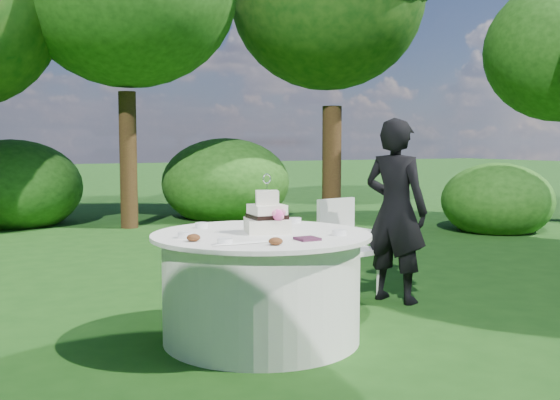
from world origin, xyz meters
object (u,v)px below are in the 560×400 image
at_px(napkins, 307,239).
at_px(cake, 267,217).
at_px(guest, 396,211).
at_px(chair, 345,241).
at_px(table, 261,286).

xyz_separation_m(napkins, cake, (-0.07, 0.45, 0.10)).
height_order(guest, chair, guest).
bearing_deg(guest, cake, 83.16).
xyz_separation_m(napkins, chair, (1.11, 1.25, -0.26)).
bearing_deg(table, napkins, -74.26).
xyz_separation_m(table, chair, (1.24, 0.81, 0.13)).
bearing_deg(chair, guest, -47.09).
xyz_separation_m(guest, cake, (-1.50, -0.46, 0.07)).
bearing_deg(chair, table, -146.74).
relative_size(guest, cake, 3.85).
distance_m(guest, table, 1.68).
bearing_deg(cake, chair, 33.99).
distance_m(guest, cake, 1.57).
bearing_deg(cake, table, -165.18).
bearing_deg(cake, guest, 17.14).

